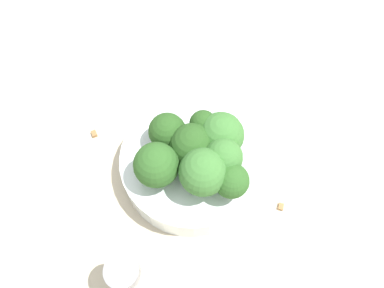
{
  "coord_description": "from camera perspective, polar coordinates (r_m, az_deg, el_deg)",
  "views": [
    {
      "loc": [
        0.21,
        0.04,
        0.46
      ],
      "look_at": [
        0.0,
        0.0,
        0.07
      ],
      "focal_mm": 35.0,
      "sensor_mm": 36.0,
      "label": 1
    }
  ],
  "objects": [
    {
      "name": "broccoli_floret_4",
      "position": [
        0.43,
        6.0,
        -5.65
      ],
      "size": [
        0.04,
        0.04,
        0.05
      ],
      "color": "#7A9E5B",
      "rests_on": "bowl"
    },
    {
      "name": "broccoli_floret_3",
      "position": [
        0.42,
        1.68,
        -4.37
      ],
      "size": [
        0.06,
        0.06,
        0.07
      ],
      "color": "#8EB770",
      "rests_on": "bowl"
    },
    {
      "name": "broccoli_floret_6",
      "position": [
        0.46,
        1.68,
        2.86
      ],
      "size": [
        0.03,
        0.03,
        0.05
      ],
      "color": "#8EB770",
      "rests_on": "bowl"
    },
    {
      "name": "broccoli_floret_7",
      "position": [
        0.43,
        4.78,
        -2.11
      ],
      "size": [
        0.05,
        0.05,
        0.06
      ],
      "color": "#8EB770",
      "rests_on": "bowl"
    },
    {
      "name": "pepper_shaker",
      "position": [
        0.44,
        -9.93,
        -19.28
      ],
      "size": [
        0.04,
        0.04,
        0.08
      ],
      "color": "#B2B7BC",
      "rests_on": "ground_plane"
    },
    {
      "name": "almond_crumb_1",
      "position": [
        0.55,
        -14.73,
        1.64
      ],
      "size": [
        0.01,
        0.01,
        0.01
      ],
      "primitive_type": "cube",
      "rotation": [
        0.0,
        0.0,
        0.59
      ],
      "color": "olive",
      "rests_on": "ground_plane"
    },
    {
      "name": "almond_crumb_0",
      "position": [
        0.5,
        13.43,
        -9.2
      ],
      "size": [
        0.01,
        0.01,
        0.01
      ],
      "primitive_type": "cube",
      "rotation": [
        0.0,
        0.0,
        6.2
      ],
      "color": "olive",
      "rests_on": "ground_plane"
    },
    {
      "name": "ground_plane",
      "position": [
        0.51,
        0.0,
        -3.95
      ],
      "size": [
        3.0,
        3.0,
        0.0
      ],
      "primitive_type": "plane",
      "color": "beige"
    },
    {
      "name": "broccoli_floret_1",
      "position": [
        0.46,
        4.41,
        1.31
      ],
      "size": [
        0.06,
        0.06,
        0.06
      ],
      "color": "#8EB770",
      "rests_on": "bowl"
    },
    {
      "name": "broccoli_floret_5",
      "position": [
        0.45,
        -0.21,
        -0.64
      ],
      "size": [
        0.06,
        0.06,
        0.06
      ],
      "color": "#84AD66",
      "rests_on": "bowl"
    },
    {
      "name": "bowl",
      "position": [
        0.49,
        0.0,
        -2.98
      ],
      "size": [
        0.18,
        0.18,
        0.04
      ],
      "primitive_type": "cylinder",
      "color": "silver",
      "rests_on": "ground_plane"
    },
    {
      "name": "broccoli_floret_2",
      "position": [
        0.43,
        -5.44,
        -3.26
      ],
      "size": [
        0.05,
        0.05,
        0.06
      ],
      "color": "#84AD66",
      "rests_on": "bowl"
    },
    {
      "name": "broccoli_floret_0",
      "position": [
        0.46,
        -3.79,
        1.89
      ],
      "size": [
        0.05,
        0.05,
        0.05
      ],
      "color": "#8EB770",
      "rests_on": "bowl"
    }
  ]
}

